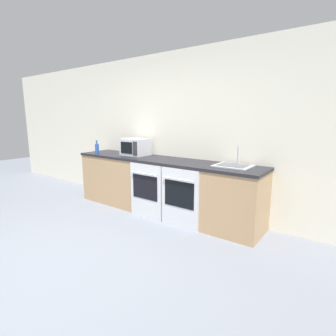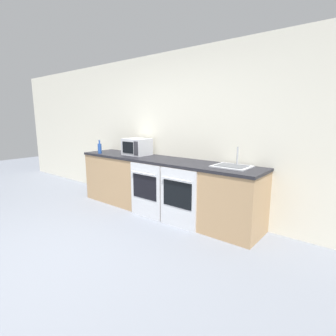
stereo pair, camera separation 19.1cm
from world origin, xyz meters
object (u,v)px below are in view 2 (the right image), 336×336
at_px(oven_left, 145,191).
at_px(bottle_blue, 100,148).
at_px(oven_right, 178,198).
at_px(microwave, 137,147).
at_px(bottle_amber, 128,149).
at_px(sink, 232,166).

height_order(oven_left, bottle_blue, bottle_blue).
bearing_deg(oven_right, microwave, 161.54).
relative_size(bottle_amber, bottle_blue, 0.85).
xyz_separation_m(oven_left, microwave, (-0.58, 0.41, 0.61)).
relative_size(oven_left, bottle_blue, 3.46).
bearing_deg(sink, oven_left, -161.94).
xyz_separation_m(bottle_amber, sink, (2.14, -0.08, -0.07)).
bearing_deg(bottle_blue, bottle_amber, 45.58).
bearing_deg(bottle_blue, oven_right, -3.39).
height_order(bottle_amber, bottle_blue, bottle_blue).
bearing_deg(bottle_amber, sink, -2.23).
distance_m(oven_left, bottle_blue, 1.39).
distance_m(oven_left, oven_right, 0.63).
bearing_deg(bottle_amber, bottle_blue, -134.42).
relative_size(oven_right, bottle_amber, 4.06).
height_order(oven_right, bottle_amber, bottle_amber).
height_order(oven_right, bottle_blue, bottle_blue).
distance_m(microwave, sink, 1.83).
xyz_separation_m(oven_right, sink, (0.61, 0.41, 0.48)).
xyz_separation_m(oven_right, microwave, (-1.21, 0.41, 0.61)).
bearing_deg(microwave, bottle_blue, -156.73).
height_order(bottle_blue, sink, sink).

